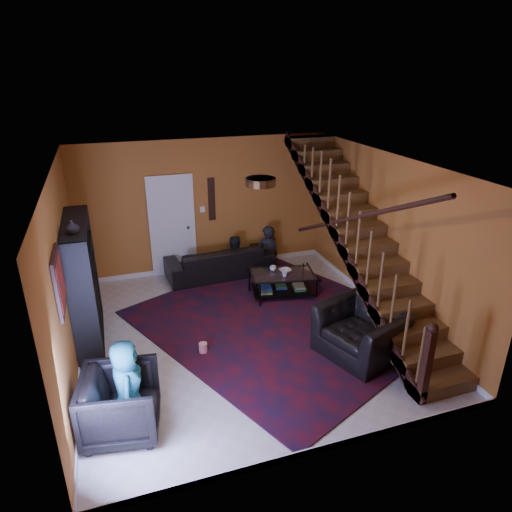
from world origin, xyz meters
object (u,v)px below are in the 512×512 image
(armchair_left, at_px, (121,404))
(armchair_right, at_px, (361,332))
(coffee_table, at_px, (283,283))
(bookshelf, at_px, (85,285))
(sofa, at_px, (219,261))

(armchair_left, height_order, armchair_right, armchair_left)
(armchair_left, xyz_separation_m, armchair_right, (3.55, 0.50, -0.02))
(armchair_left, relative_size, coffee_table, 0.68)
(bookshelf, bearing_deg, armchair_left, -81.10)
(bookshelf, relative_size, sofa, 0.91)
(armchair_right, xyz_separation_m, coffee_table, (-0.40, 2.19, -0.12))
(bookshelf, relative_size, armchair_right, 1.69)
(sofa, relative_size, armchair_right, 1.86)
(coffee_table, bearing_deg, sofa, 126.16)
(coffee_table, bearing_deg, armchair_left, -139.39)
(armchair_right, bearing_deg, armchair_left, -101.29)
(sofa, bearing_deg, armchair_right, 107.63)
(sofa, distance_m, armchair_right, 3.71)
(sofa, height_order, coffee_table, sofa)
(bookshelf, distance_m, sofa, 3.15)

